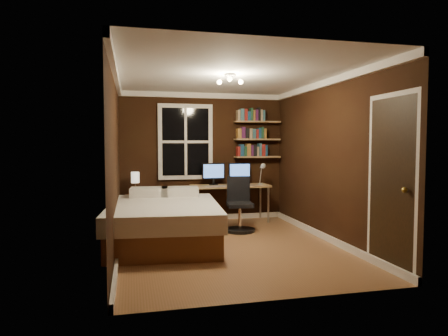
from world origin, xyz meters
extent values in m
plane|color=#8F6039|center=(0.00, 0.00, 0.00)|extent=(4.20, 4.20, 0.00)
cube|color=black|center=(0.00, 2.10, 1.25)|extent=(3.20, 0.04, 2.50)
cube|color=black|center=(-1.60, 0.00, 1.25)|extent=(0.04, 4.20, 2.50)
cube|color=black|center=(1.60, 0.00, 1.25)|extent=(0.04, 4.20, 2.50)
cube|color=white|center=(0.00, 0.00, 2.50)|extent=(3.20, 4.20, 0.02)
cube|color=white|center=(-0.35, 2.06, 1.55)|extent=(1.06, 0.06, 1.46)
sphere|color=gold|center=(1.55, -1.85, 1.00)|extent=(0.06, 0.06, 0.06)
cube|color=tan|center=(1.08, 1.98, 1.25)|extent=(0.92, 0.22, 0.03)
cube|color=tan|center=(1.08, 1.98, 1.60)|extent=(0.92, 0.22, 0.03)
cube|color=tan|center=(1.08, 1.98, 1.95)|extent=(0.92, 0.22, 0.03)
cube|color=brown|center=(-0.90, 0.39, 0.17)|extent=(1.71, 2.30, 0.35)
cube|color=white|center=(-0.90, 0.39, 0.48)|extent=(1.80, 2.37, 0.26)
cube|color=white|center=(-1.09, 1.25, 0.69)|extent=(0.67, 0.49, 0.15)
cube|color=white|center=(-0.57, 1.21, 0.69)|extent=(0.67, 0.49, 0.15)
cube|color=brown|center=(-1.31, 1.85, 0.28)|extent=(0.52, 0.52, 0.56)
cube|color=silver|center=(-0.47, 1.98, 0.33)|extent=(0.44, 0.15, 0.65)
cube|color=tan|center=(0.48, 1.80, 0.70)|extent=(1.51, 0.57, 0.04)
cylinder|color=beige|center=(-0.21, 1.55, 0.34)|extent=(0.04, 0.04, 0.68)
cylinder|color=beige|center=(1.17, 1.55, 0.34)|extent=(0.04, 0.04, 0.68)
cylinder|color=beige|center=(-0.21, 2.04, 0.34)|extent=(0.04, 0.04, 0.68)
cylinder|color=beige|center=(1.17, 2.04, 0.34)|extent=(0.04, 0.04, 0.68)
cylinder|color=black|center=(0.43, 0.90, 0.03)|extent=(0.52, 0.52, 0.05)
cylinder|color=silver|center=(0.43, 0.90, 0.24)|extent=(0.06, 0.06, 0.38)
cube|color=black|center=(0.43, 0.90, 0.47)|extent=(0.47, 0.47, 0.07)
cube|color=black|center=(0.45, 1.09, 0.72)|extent=(0.41, 0.09, 0.44)
camera|label=1|loc=(-1.38, -5.65, 1.50)|focal=32.00mm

